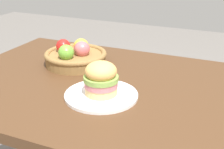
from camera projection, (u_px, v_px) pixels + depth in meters
The scene contains 4 objects.
dining_table at pixel (117, 108), 1.27m from camera, with size 1.40×0.90×0.75m.
plate at pixel (101, 95), 1.14m from camera, with size 0.27×0.27×0.01m, color white.
sandwich at pixel (101, 78), 1.11m from camera, with size 0.13×0.13×0.13m.
fruit_basket at pixel (75, 56), 1.43m from camera, with size 0.29×0.29×0.11m.
Camera 1 is at (0.43, -1.03, 1.26)m, focal length 49.49 mm.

